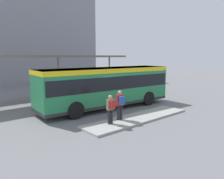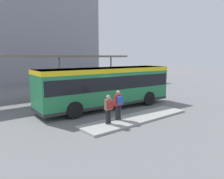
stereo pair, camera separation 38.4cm
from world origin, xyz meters
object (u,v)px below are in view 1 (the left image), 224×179
at_px(city_bus, 107,85).
at_px(bicycle_black, 132,88).
at_px(pedestrian_waiting, 111,108).
at_px(bicycle_red, 128,87).
at_px(bicycle_green, 144,89).
at_px(potted_planter_near_shelter, 120,89).
at_px(pedestrian_companion, 120,103).
at_px(bicycle_white, 139,88).

xyz_separation_m(city_bus, bicycle_black, (7.19, 4.35, -1.38)).
bearing_deg(pedestrian_waiting, city_bus, -32.48).
bearing_deg(bicycle_black, bicycle_red, -14.19).
distance_m(city_bus, pedestrian_waiting, 4.30).
bearing_deg(bicycle_green, potted_planter_near_shelter, -97.91).
bearing_deg(potted_planter_near_shelter, bicycle_green, -5.43).
height_order(bicycle_green, potted_planter_near_shelter, potted_planter_near_shelter).
bearing_deg(bicycle_black, pedestrian_waiting, 122.10).
distance_m(pedestrian_companion, potted_planter_near_shelter, 8.67).
distance_m(bicycle_white, bicycle_red, 1.50).
distance_m(pedestrian_waiting, bicycle_black, 12.46).
bearing_deg(bicycle_black, potted_planter_near_shelter, 106.12).
distance_m(bicycle_black, bicycle_red, 0.75).
relative_size(city_bus, potted_planter_near_shelter, 8.25).
bearing_deg(bicycle_white, bicycle_black, 25.28).
xyz_separation_m(city_bus, bicycle_red, (7.29, 5.10, -1.39)).
relative_size(pedestrian_waiting, pedestrian_companion, 0.93).
distance_m(pedestrian_waiting, pedestrian_companion, 0.96).
distance_m(city_bus, bicycle_black, 8.52).
relative_size(city_bus, bicycle_green, 6.48).
relative_size(pedestrian_waiting, bicycle_green, 1.00).
bearing_deg(pedestrian_companion, potted_planter_near_shelter, -31.71).
height_order(pedestrian_companion, potted_planter_near_shelter, pedestrian_companion).
relative_size(pedestrian_waiting, potted_planter_near_shelter, 1.28).
bearing_deg(city_bus, bicycle_red, 39.04).
height_order(bicycle_black, potted_planter_near_shelter, potted_planter_near_shelter).
xyz_separation_m(pedestrian_companion, bicycle_red, (8.90, 8.26, -0.75)).
bearing_deg(city_bus, pedestrian_waiting, -122.75).
xyz_separation_m(pedestrian_companion, bicycle_black, (8.80, 7.51, -0.75)).
bearing_deg(pedestrian_waiting, bicycle_red, -44.83).
relative_size(pedestrian_companion, bicycle_green, 1.08).
bearing_deg(bicycle_red, bicycle_green, -168.50).
distance_m(bicycle_green, bicycle_red, 2.25).
bearing_deg(bicycle_white, pedestrian_waiting, 129.55).
height_order(bicycle_white, potted_planter_near_shelter, potted_planter_near_shelter).
bearing_deg(potted_planter_near_shelter, pedestrian_companion, -133.14).
bearing_deg(bicycle_black, city_bus, 114.76).
xyz_separation_m(city_bus, bicycle_green, (7.43, 2.86, -1.40)).
bearing_deg(bicycle_white, potted_planter_near_shelter, 102.69).
xyz_separation_m(bicycle_white, bicycle_black, (-0.28, 0.75, -0.01)).
bearing_deg(bicycle_red, potted_planter_near_shelter, 130.93).
height_order(city_bus, bicycle_green, city_bus).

